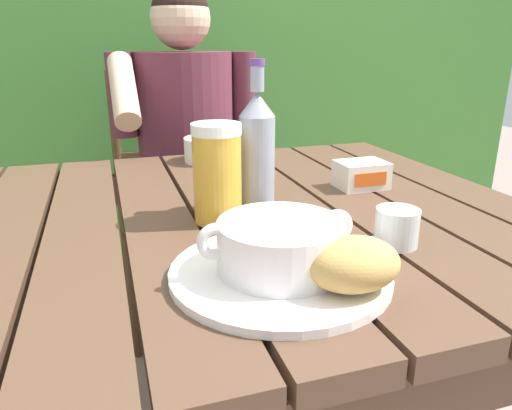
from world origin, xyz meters
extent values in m
cube|color=#513728|center=(-0.39, 0.00, 0.75)|extent=(0.12, 0.99, 0.04)
cube|color=#513728|center=(-0.26, 0.00, 0.75)|extent=(0.12, 0.99, 0.04)
cube|color=#513728|center=(-0.13, 0.00, 0.75)|extent=(0.12, 0.99, 0.04)
cube|color=#513728|center=(0.00, 0.00, 0.75)|extent=(0.12, 0.99, 0.04)
cube|color=#513728|center=(0.13, 0.00, 0.75)|extent=(0.12, 0.99, 0.04)
cube|color=#513728|center=(0.26, 0.00, 0.75)|extent=(0.12, 0.99, 0.04)
cube|color=#513728|center=(0.39, 0.00, 0.75)|extent=(0.12, 0.99, 0.04)
cube|color=#513728|center=(0.52, 0.00, 0.75)|extent=(0.12, 0.99, 0.04)
cube|color=#513728|center=(0.00, 0.46, 0.69)|extent=(1.12, 0.03, 0.08)
cube|color=#513728|center=(0.54, 0.45, 0.37)|extent=(0.06, 0.06, 0.73)
cube|color=#3A702E|center=(0.00, 1.53, 0.92)|extent=(3.73, 0.60, 1.84)
cylinder|color=#4C3823|center=(0.21, 1.68, 0.94)|extent=(0.10, 0.10, 1.87)
cylinder|color=#4C3823|center=(0.11, 1.68, 0.67)|extent=(0.10, 0.10, 1.35)
cylinder|color=#4C371F|center=(0.28, 0.69, 0.23)|extent=(0.04, 0.04, 0.47)
cylinder|color=#4C371F|center=(-0.17, 0.69, 0.23)|extent=(0.04, 0.04, 0.47)
cylinder|color=#4C371F|center=(0.28, 1.06, 0.23)|extent=(0.04, 0.04, 0.47)
cylinder|color=#4C371F|center=(-0.17, 1.06, 0.23)|extent=(0.04, 0.04, 0.47)
cube|color=#4C371F|center=(0.06, 0.87, 0.48)|extent=(0.49, 0.41, 0.02)
cylinder|color=#4C371F|center=(0.28, 1.06, 0.72)|extent=(0.04, 0.04, 0.51)
cylinder|color=#4C371F|center=(-0.17, 1.06, 0.72)|extent=(0.04, 0.04, 0.51)
cube|color=#4C371F|center=(0.06, 1.06, 0.65)|extent=(0.45, 0.02, 0.04)
cube|color=#4C371F|center=(0.06, 1.06, 0.77)|extent=(0.45, 0.02, 0.04)
cube|color=#4C371F|center=(0.06, 1.06, 0.90)|extent=(0.45, 0.02, 0.04)
cylinder|color=#5B2735|center=(0.14, 0.57, 0.23)|extent=(0.11, 0.11, 0.45)
cylinder|color=#5B2735|center=(0.14, 0.67, 0.51)|extent=(0.13, 0.40, 0.13)
cylinder|color=#5B2735|center=(-0.03, 0.57, 0.23)|extent=(0.11, 0.11, 0.45)
cylinder|color=#5B2735|center=(-0.03, 0.67, 0.51)|extent=(0.13, 0.40, 0.13)
cylinder|color=#5B2735|center=(0.06, 0.77, 0.78)|extent=(0.32, 0.32, 0.53)
sphere|color=tan|center=(0.06, 0.77, 1.14)|extent=(0.19, 0.19, 0.19)
sphere|color=black|center=(0.06, 0.77, 1.16)|extent=(0.18, 0.18, 0.18)
cylinder|color=#5B2735|center=(0.26, 0.75, 0.91)|extent=(0.08, 0.08, 0.26)
cylinder|color=#5B2735|center=(-0.14, 0.75, 0.91)|extent=(0.08, 0.08, 0.26)
cylinder|color=tan|center=(-0.14, 0.59, 0.94)|extent=(0.07, 0.25, 0.21)
cylinder|color=white|center=(0.00, -0.29, 0.78)|extent=(0.30, 0.30, 0.01)
cylinder|color=white|center=(0.00, -0.29, 0.82)|extent=(0.17, 0.17, 0.07)
cylinder|color=#B05D1E|center=(0.00, -0.29, 0.83)|extent=(0.15, 0.15, 0.01)
torus|color=white|center=(-0.09, -0.29, 0.83)|extent=(0.05, 0.01, 0.05)
torus|color=white|center=(0.08, -0.29, 0.83)|extent=(0.05, 0.01, 0.05)
ellipsoid|color=tan|center=(0.06, -0.37, 0.82)|extent=(0.12, 0.10, 0.07)
cylinder|color=gold|center=(-0.03, -0.05, 0.85)|extent=(0.08, 0.08, 0.15)
cylinder|color=white|center=(-0.03, -0.05, 0.93)|extent=(0.09, 0.09, 0.02)
cylinder|color=gray|center=(0.05, -0.02, 0.86)|extent=(0.07, 0.07, 0.18)
cone|color=gray|center=(0.05, -0.02, 0.97)|extent=(0.07, 0.07, 0.04)
cylinder|color=gray|center=(0.05, -0.02, 1.01)|extent=(0.02, 0.02, 0.04)
cylinder|color=#5D398B|center=(0.05, -0.02, 1.04)|extent=(0.03, 0.03, 0.01)
cylinder|color=silver|center=(0.21, -0.24, 0.80)|extent=(0.07, 0.07, 0.06)
cube|color=white|center=(0.32, 0.05, 0.80)|extent=(0.11, 0.08, 0.06)
cube|color=#E0581C|center=(0.32, 0.01, 0.80)|extent=(0.07, 0.00, 0.03)
cube|color=silver|center=(0.18, -0.22, 0.77)|extent=(0.12, 0.02, 0.00)
cube|color=black|center=(0.12, -0.22, 0.78)|extent=(0.06, 0.02, 0.01)
cylinder|color=white|center=(0.06, 0.40, 0.80)|extent=(0.14, 0.14, 0.06)
camera|label=1|loc=(-0.21, -0.83, 1.07)|focal=33.35mm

